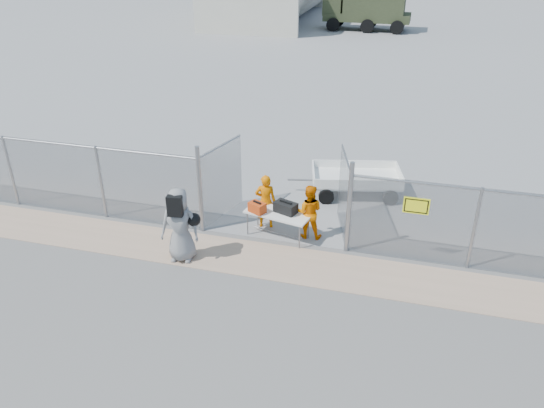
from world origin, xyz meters
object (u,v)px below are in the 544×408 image
(folding_table, at_px, (278,225))
(security_worker_right, at_px, (309,212))
(security_worker_left, at_px, (266,201))
(utility_trailer, at_px, (356,181))
(visitor, at_px, (180,225))

(folding_table, height_order, security_worker_right, security_worker_right)
(security_worker_left, height_order, security_worker_right, security_worker_left)
(security_worker_right, bearing_deg, utility_trailer, -111.71)
(folding_table, relative_size, utility_trailer, 0.49)
(security_worker_right, relative_size, visitor, 0.78)
(folding_table, distance_m, utility_trailer, 3.65)
(utility_trailer, bearing_deg, security_worker_right, -119.84)
(security_worker_left, distance_m, visitor, 2.66)
(folding_table, relative_size, security_worker_left, 1.10)
(visitor, bearing_deg, utility_trailer, 45.04)
(security_worker_right, bearing_deg, folding_table, 10.92)
(security_worker_left, relative_size, security_worker_right, 1.03)
(security_worker_left, xyz_separation_m, visitor, (-1.60, -2.12, 0.19))
(folding_table, distance_m, security_worker_left, 0.77)
(security_worker_left, bearing_deg, visitor, 39.96)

